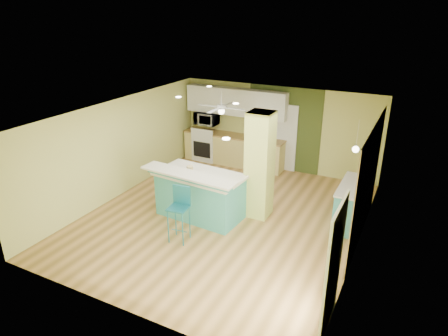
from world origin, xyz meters
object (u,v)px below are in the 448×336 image
(side_counter, at_px, (353,204))
(bar_stool, at_px, (180,205))
(peninsula, at_px, (200,194))
(canister, at_px, (190,169))
(fruit_bowl, at_px, (252,138))

(side_counter, bearing_deg, bar_stool, -143.50)
(peninsula, bearing_deg, side_counter, 25.29)
(bar_stool, bearing_deg, peninsula, 91.39)
(peninsula, distance_m, side_counter, 3.47)
(bar_stool, relative_size, canister, 7.84)
(canister, bearing_deg, side_counter, 19.71)
(peninsula, relative_size, fruit_bowl, 7.73)
(peninsula, xyz_separation_m, bar_stool, (0.13, -1.04, 0.23))
(peninsula, height_order, bar_stool, peninsula)
(peninsula, distance_m, fruit_bowl, 3.35)
(bar_stool, distance_m, fruit_bowl, 4.37)
(bar_stool, xyz_separation_m, canister, (-0.39, 1.04, 0.35))
(fruit_bowl, bearing_deg, side_counter, -31.59)
(peninsula, height_order, canister, peninsula)
(peninsula, distance_m, canister, 0.63)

